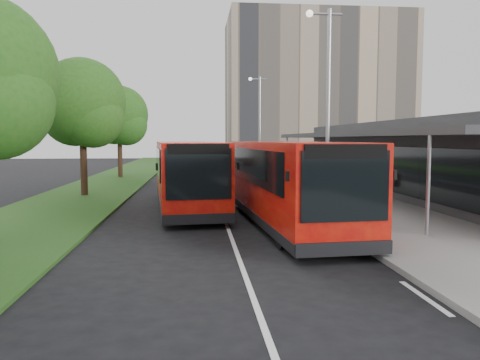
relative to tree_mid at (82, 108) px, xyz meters
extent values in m
plane|color=black|center=(7.01, -9.05, -4.71)|extent=(120.00, 120.00, 0.00)
cube|color=gray|center=(13.01, 10.95, -4.63)|extent=(5.00, 80.00, 0.15)
cube|color=#214B18|center=(0.01, 10.95, -4.66)|extent=(5.00, 80.00, 0.10)
cube|color=silver|center=(7.01, 5.95, -4.70)|extent=(0.12, 70.00, 0.01)
cube|color=silver|center=(10.31, -17.05, -4.70)|extent=(0.12, 2.00, 0.01)
cube|color=silver|center=(10.31, -11.05, -4.70)|extent=(0.12, 2.00, 0.01)
cube|color=silver|center=(10.31, -5.05, -4.70)|extent=(0.12, 2.00, 0.01)
cube|color=silver|center=(10.31, 0.95, -4.70)|extent=(0.12, 2.00, 0.01)
cube|color=silver|center=(10.31, 6.95, -4.70)|extent=(0.12, 2.00, 0.01)
cube|color=silver|center=(10.31, 12.95, -4.70)|extent=(0.12, 2.00, 0.01)
cube|color=silver|center=(10.31, 18.95, -4.70)|extent=(0.12, 2.00, 0.01)
cube|color=silver|center=(10.31, 24.95, -4.70)|extent=(0.12, 2.00, 0.01)
cube|color=silver|center=(10.31, 30.95, -4.70)|extent=(0.12, 2.00, 0.01)
cube|color=silver|center=(10.31, 36.95, -4.70)|extent=(0.12, 2.00, 0.01)
cube|color=tan|center=(21.01, 32.95, 4.29)|extent=(22.00, 12.00, 18.00)
cube|color=#2A2A2C|center=(18.01, -1.05, -2.71)|extent=(5.00, 26.00, 4.00)
cube|color=black|center=(15.49, -1.05, -3.11)|extent=(0.06, 24.00, 2.20)
cube|color=#2A2A2C|center=(14.21, -1.05, -1.41)|extent=(2.80, 26.00, 0.25)
cylinder|color=#95969D|center=(12.91, -12.05, -3.06)|extent=(0.12, 0.12, 3.30)
cylinder|color=#95969D|center=(12.91, 9.95, -3.06)|extent=(0.12, 0.12, 3.30)
cylinder|color=black|center=(0.01, -0.05, -2.93)|extent=(0.36, 0.36, 3.57)
sphere|color=#205416|center=(0.01, -0.05, 0.32)|extent=(4.54, 4.54, 4.54)
sphere|color=#205416|center=(0.61, -0.45, -0.49)|extent=(3.24, 3.24, 3.24)
sphere|color=#205416|center=(-0.49, 0.45, -0.25)|extent=(3.57, 3.57, 3.57)
cylinder|color=black|center=(0.01, 11.95, -2.95)|extent=(0.36, 0.36, 3.52)
sphere|color=#205416|center=(0.01, 11.95, 0.26)|extent=(4.48, 4.48, 4.48)
sphere|color=#205416|center=(0.61, 11.55, -0.54)|extent=(3.20, 3.20, 3.20)
sphere|color=#205416|center=(-0.49, 12.45, -0.30)|extent=(3.52, 3.52, 3.52)
cylinder|color=#95969D|center=(11.21, -7.05, -0.56)|extent=(0.16, 0.16, 8.00)
cylinder|color=#95969D|center=(11.01, -7.05, 3.24)|extent=(1.40, 0.10, 0.10)
sphere|color=silver|center=(10.41, -7.05, 3.24)|extent=(0.28, 0.28, 0.28)
cylinder|color=#95969D|center=(11.21, 12.95, -0.56)|extent=(0.16, 0.16, 8.00)
cylinder|color=#95969D|center=(11.01, 12.95, 3.24)|extent=(1.40, 0.10, 0.10)
sphere|color=silver|center=(10.41, 12.95, 3.24)|extent=(0.28, 0.28, 0.28)
cube|color=red|center=(9.15, -9.40, -3.06)|extent=(3.19, 10.51, 2.61)
cube|color=black|center=(9.15, -9.40, -4.33)|extent=(3.21, 10.53, 0.30)
cube|color=black|center=(9.51, -14.59, -2.78)|extent=(2.22, 0.21, 1.73)
cube|color=black|center=(8.78, -4.22, -2.64)|extent=(2.17, 0.20, 1.28)
cube|color=black|center=(7.88, -9.20, -2.59)|extent=(0.67, 8.86, 1.18)
cube|color=black|center=(10.38, -9.02, -2.59)|extent=(0.67, 8.86, 1.18)
cube|color=black|center=(9.51, -14.60, -4.31)|extent=(2.47, 0.25, 0.35)
cube|color=black|center=(9.51, -14.60, -1.95)|extent=(2.07, 0.19, 0.35)
cube|color=black|center=(8.12, -14.47, -2.54)|extent=(0.09, 0.09, 0.25)
cube|color=black|center=(10.87, -14.28, -2.54)|extent=(0.09, 0.09, 0.25)
cylinder|color=black|center=(8.35, -12.82, -4.26)|extent=(0.36, 0.91, 0.89)
cylinder|color=black|center=(10.42, -12.68, -4.26)|extent=(0.36, 0.91, 0.89)
cylinder|color=black|center=(7.88, -6.13, -4.26)|extent=(0.36, 0.91, 0.89)
cylinder|color=black|center=(9.94, -5.98, -4.26)|extent=(0.36, 0.91, 0.89)
cube|color=red|center=(5.54, -4.85, -3.08)|extent=(3.40, 10.42, 2.58)
cube|color=black|center=(5.54, -4.85, -4.34)|extent=(3.42, 10.44, 0.29)
cube|color=black|center=(6.03, -9.97, -2.81)|extent=(2.19, 0.26, 1.71)
cube|color=black|center=(5.05, 0.26, -2.66)|extent=(2.14, 0.25, 1.27)
cube|color=black|center=(4.28, -4.68, -2.61)|extent=(0.88, 8.74, 1.17)
cube|color=black|center=(6.75, -4.45, -2.61)|extent=(0.88, 8.74, 1.17)
cube|color=black|center=(6.03, -9.98, -4.32)|extent=(2.43, 0.31, 0.34)
cube|color=black|center=(6.03, -9.98, -1.98)|extent=(2.04, 0.23, 0.34)
cube|color=black|center=(4.65, -9.88, -2.56)|extent=(0.09, 0.09, 0.24)
cube|color=black|center=(7.37, -9.62, -2.56)|extent=(0.09, 0.09, 0.24)
cylinder|color=black|center=(4.84, -8.25, -4.27)|extent=(0.37, 0.90, 0.88)
cylinder|color=black|center=(6.88, -8.06, -4.27)|extent=(0.37, 0.90, 0.88)
cylinder|color=black|center=(4.21, -1.65, -4.27)|extent=(0.37, 0.90, 0.88)
cylinder|color=black|center=(6.25, -1.46, -4.27)|extent=(0.37, 0.90, 0.88)
cylinder|color=#3E2D19|center=(12.62, 2.17, -4.15)|extent=(0.53, 0.53, 0.81)
cylinder|color=#FFAE0D|center=(12.45, 8.57, -4.11)|extent=(0.16, 0.16, 0.89)
imported|color=#5A0C17|center=(8.99, 28.20, -4.19)|extent=(1.99, 3.27, 1.04)
imported|color=navy|center=(5.32, 34.77, -4.19)|extent=(2.19, 3.33, 1.04)
camera|label=1|loc=(5.93, -25.47, -1.65)|focal=35.00mm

